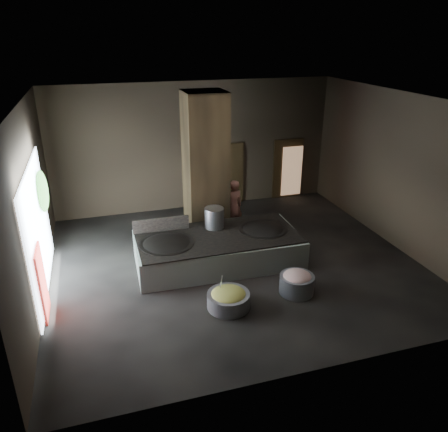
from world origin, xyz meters
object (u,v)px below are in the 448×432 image
object	(u,v)px
wok_right	(263,231)
meat_basin	(297,284)
stock_pot	(214,218)
wok_left	(166,246)
cook	(233,207)
veg_basin	(228,300)
hearth_platform	(218,249)

from	to	relation	value
wok_right	meat_basin	size ratio (longest dim) A/B	1.54
stock_pot	wok_left	bearing A→B (deg)	-158.20
stock_pot	cook	world-z (taller)	cook
wok_right	meat_basin	xyz separation A→B (m)	(0.09, -2.11, -0.51)
wok_left	veg_basin	bearing A→B (deg)	-63.10
wok_left	wok_right	bearing A→B (deg)	2.05
veg_basin	stock_pot	bearing A→B (deg)	81.16
wok_left	wok_right	distance (m)	2.80
wok_right	meat_basin	distance (m)	2.17
hearth_platform	veg_basin	xyz separation A→B (m)	(-0.37, -2.17, -0.21)
wok_left	hearth_platform	bearing A→B (deg)	1.97
wok_right	cook	distance (m)	1.77
wok_left	meat_basin	size ratio (longest dim) A/B	1.66
wok_right	stock_pot	world-z (taller)	stock_pot
wok_right	veg_basin	xyz separation A→B (m)	(-1.72, -2.22, -0.56)
wok_right	stock_pot	distance (m)	1.44
veg_basin	cook	bearing A→B (deg)	70.55
hearth_platform	veg_basin	size ratio (longest dim) A/B	4.47
veg_basin	meat_basin	size ratio (longest dim) A/B	1.18
meat_basin	wok_left	bearing A→B (deg)	145.20
wok_left	cook	world-z (taller)	cook
stock_pot	hearth_platform	bearing A→B (deg)	-95.19
hearth_platform	wok_right	size ratio (longest dim) A/B	3.41
cook	wok_right	bearing A→B (deg)	90.23
hearth_platform	cook	xyz separation A→B (m)	(1.03, 1.79, 0.49)
stock_pot	meat_basin	xyz separation A→B (m)	(1.39, -2.61, -0.89)
veg_basin	meat_basin	bearing A→B (deg)	3.49
wok_left	meat_basin	xyz separation A→B (m)	(2.89, -2.01, -0.51)
hearth_platform	wok_right	world-z (taller)	wok_right
hearth_platform	wok_left	bearing A→B (deg)	-176.42
cook	hearth_platform	bearing A→B (deg)	49.85
hearth_platform	cook	bearing A→B (deg)	61.79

